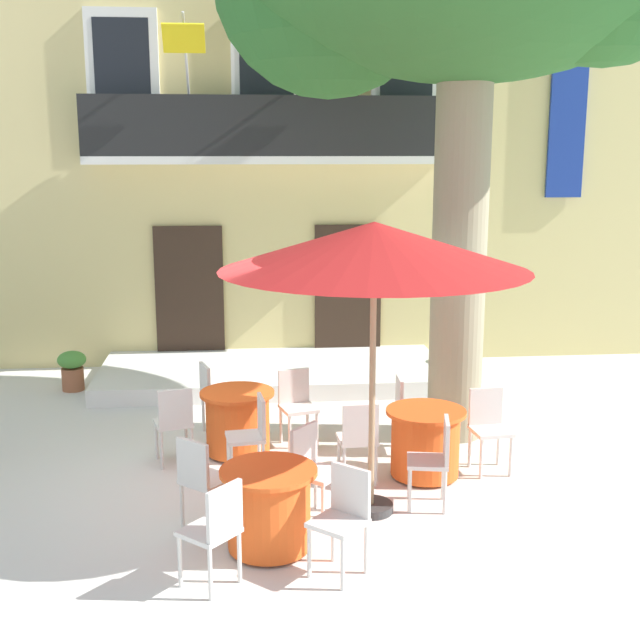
# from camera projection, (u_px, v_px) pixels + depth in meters

# --- Properties ---
(ground_plane) EXTENTS (120.00, 120.00, 0.00)m
(ground_plane) POSITION_uv_depth(u_px,v_px,m) (214.00, 484.00, 8.65)
(ground_plane) COLOR silver
(building_facade) EXTENTS (13.00, 5.09, 7.50)m
(building_facade) POSITION_uv_depth(u_px,v_px,m) (264.00, 136.00, 14.76)
(building_facade) COLOR #DBC67F
(building_facade) RESTS_ON ground
(entrance_step_platform) EXTENTS (5.23, 2.24, 0.25)m
(entrance_step_platform) POSITION_uv_depth(u_px,v_px,m) (273.00, 373.00, 12.48)
(entrance_step_platform) COLOR silver
(entrance_step_platform) RESTS_ON ground
(cafe_table_near_tree) EXTENTS (0.86, 0.86, 0.76)m
(cafe_table_near_tree) POSITION_uv_depth(u_px,v_px,m) (238.00, 422.00, 9.43)
(cafe_table_near_tree) COLOR #EA561E
(cafe_table_near_tree) RESTS_ON ground
(cafe_chair_near_tree_0) EXTENTS (0.49, 0.49, 0.91)m
(cafe_chair_near_tree_0) POSITION_uv_depth(u_px,v_px,m) (297.00, 402.00, 9.73)
(cafe_chair_near_tree_0) COLOR silver
(cafe_chair_near_tree_0) RESTS_ON ground
(cafe_chair_near_tree_1) EXTENTS (0.50, 0.50, 0.91)m
(cafe_chair_near_tree_1) POSITION_uv_depth(u_px,v_px,m) (214.00, 394.00, 10.05)
(cafe_chair_near_tree_1) COLOR silver
(cafe_chair_near_tree_1) RESTS_ON ground
(cafe_chair_near_tree_2) EXTENTS (0.49, 0.49, 0.91)m
(cafe_chair_near_tree_2) POSITION_uv_depth(u_px,v_px,m) (174.00, 420.00, 9.08)
(cafe_chair_near_tree_2) COLOR silver
(cafe_chair_near_tree_2) RESTS_ON ground
(cafe_chair_near_tree_3) EXTENTS (0.44, 0.44, 0.91)m
(cafe_chair_near_tree_3) POSITION_uv_depth(u_px,v_px,m) (252.00, 432.00, 8.70)
(cafe_chair_near_tree_3) COLOR silver
(cafe_chair_near_tree_3) RESTS_ON ground
(cafe_table_middle) EXTENTS (0.86, 0.86, 0.76)m
(cafe_table_middle) POSITION_uv_depth(u_px,v_px,m) (425.00, 442.00, 8.77)
(cafe_table_middle) COLOR #EA561E
(cafe_table_middle) RESTS_ON ground
(cafe_chair_middle_0) EXTENTS (0.42, 0.42, 0.91)m
(cafe_chair_middle_0) POSITION_uv_depth(u_px,v_px,m) (359.00, 436.00, 8.56)
(cafe_chair_middle_0) COLOR silver
(cafe_chair_middle_0) RESTS_ON ground
(cafe_chair_middle_1) EXTENTS (0.47, 0.47, 0.91)m
(cafe_chair_middle_1) POSITION_uv_depth(u_px,v_px,m) (435.00, 456.00, 8.00)
(cafe_chair_middle_1) COLOR silver
(cafe_chair_middle_1) RESTS_ON ground
(cafe_chair_middle_2) EXTENTS (0.43, 0.43, 0.91)m
(cafe_chair_middle_2) POSITION_uv_depth(u_px,v_px,m) (489.00, 424.00, 8.95)
(cafe_chair_middle_2) COLOR silver
(cafe_chair_middle_2) RESTS_ON ground
(cafe_chair_middle_3) EXTENTS (0.42, 0.42, 0.91)m
(cafe_chair_middle_3) POSITION_uv_depth(u_px,v_px,m) (408.00, 409.00, 9.47)
(cafe_chair_middle_3) COLOR silver
(cafe_chair_middle_3) RESTS_ON ground
(cafe_table_front) EXTENTS (0.86, 0.86, 0.76)m
(cafe_table_front) POSITION_uv_depth(u_px,v_px,m) (269.00, 508.00, 7.16)
(cafe_table_front) COLOR #EA561E
(cafe_table_front) RESTS_ON ground
(cafe_chair_front_0) EXTENTS (0.57, 0.57, 0.91)m
(cafe_chair_front_0) POSITION_uv_depth(u_px,v_px,m) (343.00, 513.00, 6.75)
(cafe_chair_front_0) COLOR silver
(cafe_chair_front_0) RESTS_ON ground
(cafe_chair_front_1) EXTENTS (0.56, 0.56, 0.91)m
(cafe_chair_front_1) POSITION_uv_depth(u_px,v_px,m) (313.00, 466.00, 7.76)
(cafe_chair_front_1) COLOR silver
(cafe_chair_front_1) RESTS_ON ground
(cafe_chair_front_2) EXTENTS (0.56, 0.56, 0.91)m
(cafe_chair_front_2) POSITION_uv_depth(u_px,v_px,m) (201.00, 477.00, 7.50)
(cafe_chair_front_2) COLOR silver
(cafe_chair_front_2) RESTS_ON ground
(cafe_chair_front_3) EXTENTS (0.56, 0.56, 0.91)m
(cafe_chair_front_3) POSITION_uv_depth(u_px,v_px,m) (216.00, 527.00, 6.49)
(cafe_chair_front_3) COLOR silver
(cafe_chair_front_3) RESTS_ON ground
(cafe_umbrella) EXTENTS (2.90, 2.90, 2.85)m
(cafe_umbrella) POSITION_uv_depth(u_px,v_px,m) (374.00, 248.00, 7.46)
(cafe_umbrella) COLOR #997A56
(cafe_umbrella) RESTS_ON ground
(ground_planter_left) EXTENTS (0.42, 0.42, 0.59)m
(ground_planter_left) POSITION_uv_depth(u_px,v_px,m) (72.00, 368.00, 11.97)
(ground_planter_left) COLOR #995638
(ground_planter_left) RESTS_ON ground
(ground_planter_right) EXTENTS (0.44, 0.44, 0.66)m
(ground_planter_right) POSITION_uv_depth(u_px,v_px,m) (463.00, 354.00, 12.62)
(ground_planter_right) COLOR slate
(ground_planter_right) RESTS_ON ground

